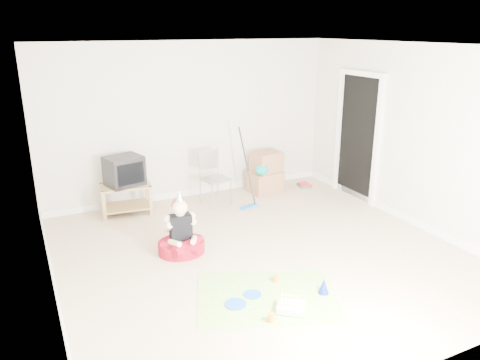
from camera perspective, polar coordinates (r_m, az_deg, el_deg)
name	(u,v)px	position (r m, az deg, el deg)	size (l,w,h in m)	color
ground	(260,253)	(6.15, 2.50, -8.92)	(5.00, 5.00, 0.00)	#CEB394
doorway_recess	(358,138)	(8.08, 14.19, 4.94)	(0.02, 0.90, 2.05)	black
tv_stand	(126,197)	(7.51, -13.71, -1.97)	(0.81, 0.56, 0.47)	#A07C48
crt_tv	(124,171)	(7.37, -13.95, 1.10)	(0.53, 0.44, 0.45)	black
folding_chair	(215,179)	(7.64, -3.04, 0.14)	(0.49, 0.47, 0.90)	#9B9BA0
cardboard_boxes	(266,173)	(8.27, 3.14, 0.86)	(0.61, 0.50, 0.71)	#A77351
floor_mop	(249,193)	(7.52, 1.12, -1.56)	(0.34, 0.41, 1.27)	blue
book_pile	(305,185)	(8.68, 7.87, -0.62)	(0.25, 0.29, 0.06)	#27774F
seated_woman	(181,239)	(6.13, -7.18, -7.19)	(0.65, 0.65, 0.87)	maroon
party_mat	(267,296)	(5.26, 3.28, -13.99)	(1.51, 1.09, 0.01)	#FF359E
birthday_cake	(291,308)	(5.03, 6.23, -15.24)	(0.36, 0.35, 0.14)	silver
blue_plate_near	(252,294)	(5.27, 1.51, -13.78)	(0.20, 0.20, 0.01)	blue
blue_plate_far	(235,304)	(5.11, -0.55, -14.89)	(0.23, 0.23, 0.01)	blue
orange_cup_near	(276,279)	(5.50, 4.44, -11.93)	(0.07, 0.07, 0.08)	orange
orange_cup_far	(271,317)	(4.86, 3.83, -16.38)	(0.08, 0.08, 0.09)	orange
blue_party_hat	(324,286)	(5.34, 10.17, -12.59)	(0.12, 0.12, 0.18)	#1728A1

